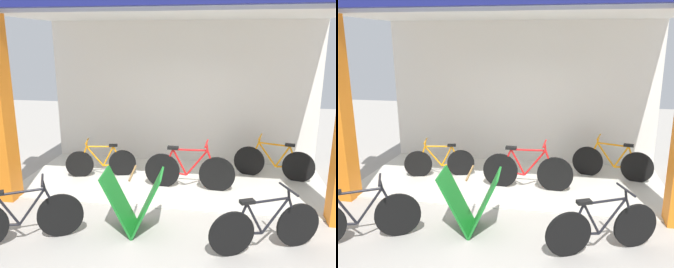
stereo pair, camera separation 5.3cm
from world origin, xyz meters
TOP-DOWN VIEW (x-y plane):
  - ground_plane at (0.00, 0.00)m, footprint 19.99×19.99m
  - shop_facade at (0.00, 1.45)m, footprint 6.19×2.89m
  - bicycle_inside_0 at (-1.50, 1.25)m, footprint 1.41×0.46m
  - bicycle_inside_1 at (2.01, 1.72)m, footprint 1.58×0.47m
  - bicycle_inside_2 at (0.36, 0.91)m, footprint 1.72×0.47m
  - bicycle_parked_0 at (-1.74, -1.30)m, footprint 1.50×0.80m
  - bicycle_parked_1 at (1.59, -0.97)m, footprint 1.50×0.67m
  - sandwich_board_sign at (-0.29, -0.74)m, footprint 0.92×0.67m

SIDE VIEW (x-z plane):
  - ground_plane at x=0.00m, z-range 0.00..0.00m
  - bicycle_inside_0 at x=-1.50m, z-range -0.08..0.71m
  - bicycle_inside_1 at x=2.01m, z-range -0.09..0.80m
  - bicycle_parked_1 at x=1.59m, z-range -0.09..0.80m
  - bicycle_parked_0 at x=-1.74m, z-range -0.09..0.82m
  - bicycle_inside_2 at x=0.36m, z-range -0.10..0.85m
  - sandwich_board_sign at x=-0.29m, z-range 0.00..0.94m
  - shop_facade at x=0.00m, z-range 0.17..4.02m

